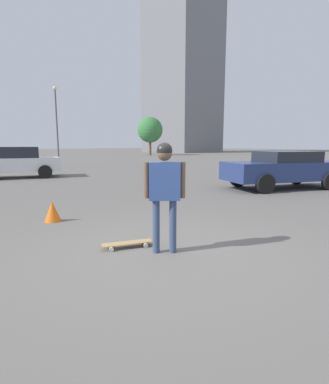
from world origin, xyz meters
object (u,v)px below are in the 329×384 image
object	(u,v)px
person	(164,183)
car_parked_near	(284,169)
traffic_cone	(52,211)
skateboard	(127,244)
car_parked_far	(18,162)

from	to	relation	value
person	car_parked_near	bearing A→B (deg)	54.35
person	car_parked_near	xyz separation A→B (m)	(-8.26, -1.43, -0.34)
car_parked_near	traffic_cone	size ratio (longest dim) A/B	10.64
skateboard	traffic_cone	world-z (taller)	traffic_cone
skateboard	car_parked_near	distance (m)	8.59
skateboard	car_parked_far	world-z (taller)	car_parked_far
car_parked_near	car_parked_far	size ratio (longest dim) A/B	1.10
skateboard	car_parked_far	bearing A→B (deg)	-76.78
skateboard	car_parked_far	size ratio (longest dim) A/B	0.19
person	traffic_cone	distance (m)	3.27
skateboard	car_parked_near	world-z (taller)	car_parked_near
person	traffic_cone	world-z (taller)	person
person	car_parked_near	world-z (taller)	person
skateboard	car_parked_far	xyz separation A→B (m)	(-3.03, -12.29, 0.74)
skateboard	traffic_cone	size ratio (longest dim) A/B	1.83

